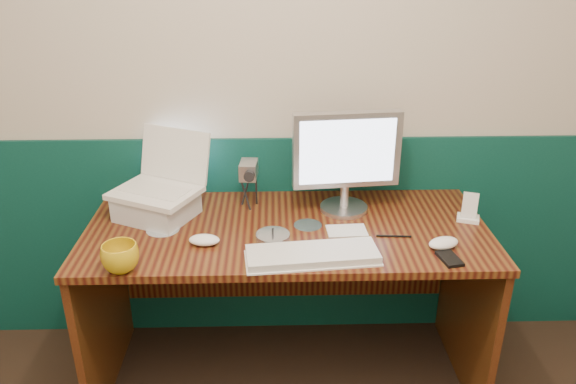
{
  "coord_description": "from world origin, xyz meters",
  "views": [
    {
      "loc": [
        0.08,
        -0.6,
        1.79
      ],
      "look_at": [
        0.13,
        1.23,
        0.97
      ],
      "focal_mm": 35.0,
      "sensor_mm": 36.0,
      "label": 1
    }
  ],
  "objects_px": {
    "mug": "(120,258)",
    "camcorder": "(249,185)",
    "laptop": "(152,164)",
    "keyboard": "(312,256)",
    "monitor": "(346,161)",
    "desk": "(287,305)"
  },
  "relations": [
    {
      "from": "mug",
      "to": "camcorder",
      "type": "bearing_deg",
      "value": 49.97
    },
    {
      "from": "laptop",
      "to": "keyboard",
      "type": "xyz_separation_m",
      "value": [
        0.62,
        -0.35,
        -0.22
      ]
    },
    {
      "from": "laptop",
      "to": "camcorder",
      "type": "xyz_separation_m",
      "value": [
        0.38,
        0.09,
        -0.13
      ]
    },
    {
      "from": "laptop",
      "to": "monitor",
      "type": "height_order",
      "value": "monitor"
    },
    {
      "from": "desk",
      "to": "camcorder",
      "type": "bearing_deg",
      "value": 128.11
    },
    {
      "from": "mug",
      "to": "camcorder",
      "type": "relative_size",
      "value": 0.65
    },
    {
      "from": "mug",
      "to": "desk",
      "type": "bearing_deg",
      "value": 27.9
    },
    {
      "from": "desk",
      "to": "mug",
      "type": "bearing_deg",
      "value": -152.1
    },
    {
      "from": "mug",
      "to": "monitor",
      "type": "bearing_deg",
      "value": 29.05
    },
    {
      "from": "monitor",
      "to": "camcorder",
      "type": "relative_size",
      "value": 2.2
    },
    {
      "from": "monitor",
      "to": "mug",
      "type": "bearing_deg",
      "value": -156.74
    },
    {
      "from": "monitor",
      "to": "laptop",
      "type": "bearing_deg",
      "value": 177.64
    },
    {
      "from": "desk",
      "to": "keyboard",
      "type": "height_order",
      "value": "keyboard"
    },
    {
      "from": "laptop",
      "to": "keyboard",
      "type": "relative_size",
      "value": 0.69
    },
    {
      "from": "laptop",
      "to": "keyboard",
      "type": "distance_m",
      "value": 0.74
    },
    {
      "from": "laptop",
      "to": "camcorder",
      "type": "height_order",
      "value": "laptop"
    },
    {
      "from": "keyboard",
      "to": "camcorder",
      "type": "distance_m",
      "value": 0.51
    },
    {
      "from": "keyboard",
      "to": "monitor",
      "type": "bearing_deg",
      "value": 62.4
    },
    {
      "from": "desk",
      "to": "keyboard",
      "type": "distance_m",
      "value": 0.47
    },
    {
      "from": "desk",
      "to": "camcorder",
      "type": "xyz_separation_m",
      "value": [
        -0.16,
        0.2,
        0.47
      ]
    },
    {
      "from": "monitor",
      "to": "desk",
      "type": "bearing_deg",
      "value": -154.12
    },
    {
      "from": "keyboard",
      "to": "camcorder",
      "type": "bearing_deg",
      "value": 112.42
    }
  ]
}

